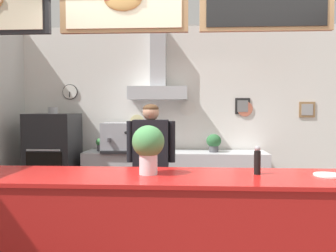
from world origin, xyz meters
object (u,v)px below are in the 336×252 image
(potted_rosemary, at_px, (214,142))
(condiment_plate, at_px, (328,175))
(espresso_machine, at_px, (119,137))
(basil_vase, at_px, (148,147))
(potted_oregano, at_px, (100,144))
(shop_worker, at_px, (151,169))
(pepper_grinder, at_px, (257,160))
(pizza_oven, at_px, (54,163))

(potted_rosemary, distance_m, condiment_plate, 2.63)
(espresso_machine, bearing_deg, basil_vase, -73.91)
(espresso_machine, xyz_separation_m, potted_rosemary, (1.44, -0.00, -0.06))
(potted_oregano, distance_m, condiment_plate, 3.52)
(shop_worker, relative_size, espresso_machine, 3.09)
(pepper_grinder, bearing_deg, basil_vase, -176.83)
(pizza_oven, relative_size, potted_oregano, 8.17)
(potted_rosemary, xyz_separation_m, potted_oregano, (-1.74, 0.03, -0.04))
(shop_worker, bearing_deg, espresso_machine, -64.48)
(potted_rosemary, bearing_deg, pizza_oven, -176.91)
(shop_worker, xyz_separation_m, condiment_plate, (1.49, -1.33, 0.20))
(potted_oregano, height_order, pepper_grinder, pepper_grinder)
(espresso_machine, xyz_separation_m, basil_vase, (0.74, -2.56, 0.15))
(potted_rosemary, height_order, pepper_grinder, pepper_grinder)
(potted_rosemary, relative_size, pepper_grinder, 1.22)
(pizza_oven, xyz_separation_m, basil_vase, (1.71, -2.43, 0.54))
(condiment_plate, bearing_deg, pizza_oven, 141.88)
(pepper_grinder, bearing_deg, pizza_oven, 136.93)
(potted_oregano, xyz_separation_m, condiment_plate, (2.41, -2.57, 0.05))
(pizza_oven, relative_size, pepper_grinder, 7.22)
(condiment_plate, height_order, basil_vase, basil_vase)
(espresso_machine, bearing_deg, pizza_oven, -172.37)
(pizza_oven, relative_size, shop_worker, 0.98)
(potted_rosemary, bearing_deg, espresso_machine, 179.99)
(shop_worker, height_order, basil_vase, shop_worker)
(potted_rosemary, bearing_deg, condiment_plate, -75.26)
(shop_worker, relative_size, pepper_grinder, 7.37)
(pizza_oven, height_order, shop_worker, shop_worker)
(potted_rosemary, distance_m, basil_vase, 2.66)
(pizza_oven, relative_size, condiment_plate, 7.50)
(pepper_grinder, distance_m, basil_vase, 0.85)
(pizza_oven, distance_m, potted_rosemary, 2.43)
(shop_worker, height_order, potted_rosemary, shop_worker)
(espresso_machine, relative_size, pepper_grinder, 2.38)
(pizza_oven, bearing_deg, shop_worker, -34.35)
(condiment_plate, distance_m, basil_vase, 1.38)
(shop_worker, bearing_deg, basil_vase, 93.82)
(potted_rosemary, xyz_separation_m, pepper_grinder, (0.14, -2.51, 0.11))
(espresso_machine, height_order, potted_oregano, espresso_machine)
(pizza_oven, height_order, condiment_plate, pizza_oven)
(espresso_machine, relative_size, potted_rosemary, 1.95)
(condiment_plate, bearing_deg, basil_vase, -179.29)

